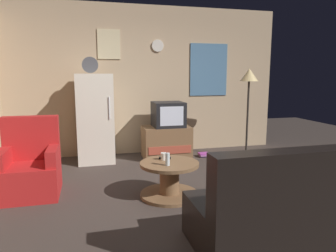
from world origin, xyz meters
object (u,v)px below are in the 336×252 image
at_px(crt_tv, 168,114).
at_px(coffee_table, 169,179).
at_px(couch, 292,211).
at_px(armchair, 31,168).
at_px(standing_lamp, 249,82).
at_px(tv_stand, 166,142).
at_px(mug_ceramic_white, 164,156).
at_px(book_stack, 204,155).
at_px(remote_control, 165,158).
at_px(fridge, 95,118).
at_px(wine_glass, 168,159).

distance_m(crt_tv, coffee_table, 1.92).
bearing_deg(crt_tv, couch, -84.42).
bearing_deg(armchair, couch, -37.52).
bearing_deg(standing_lamp, coffee_table, -141.41).
relative_size(tv_stand, crt_tv, 1.56).
distance_m(coffee_table, couch, 1.54).
bearing_deg(mug_ceramic_white, book_stack, 53.75).
distance_m(remote_control, book_stack, 1.90).
distance_m(fridge, tv_stand, 1.32).
distance_m(wine_glass, mug_ceramic_white, 0.25).
bearing_deg(couch, fridge, 116.27).
relative_size(tv_stand, armchair, 0.87).
bearing_deg(armchair, coffee_table, -16.98).
height_order(fridge, coffee_table, fridge).
height_order(mug_ceramic_white, armchair, armchair).
height_order(coffee_table, armchair, armchair).
relative_size(fridge, coffee_table, 2.46).
relative_size(standing_lamp, couch, 0.94).
distance_m(remote_control, couch, 1.70).
height_order(standing_lamp, armchair, standing_lamp).
height_order(coffee_table, book_stack, coffee_table).
xyz_separation_m(coffee_table, couch, (0.75, -1.34, 0.10)).
xyz_separation_m(wine_glass, remote_control, (0.04, 0.30, -0.06)).
distance_m(crt_tv, couch, 3.17).
bearing_deg(remote_control, book_stack, 69.36).
bearing_deg(fridge, tv_stand, -3.09).
bearing_deg(standing_lamp, mug_ceramic_white, -144.44).
relative_size(mug_ceramic_white, book_stack, 0.48).
xyz_separation_m(crt_tv, book_stack, (0.65, -0.11, -0.75)).
xyz_separation_m(crt_tv, armchair, (-2.10, -1.27, -0.45)).
bearing_deg(remote_control, armchair, -175.56).
bearing_deg(mug_ceramic_white, crt_tv, 73.69).
relative_size(remote_control, couch, 0.09).
bearing_deg(crt_tv, tv_stand, 178.34).
xyz_separation_m(tv_stand, wine_glass, (-0.47, -1.90, 0.22)).
bearing_deg(standing_lamp, wine_glass, -139.95).
height_order(mug_ceramic_white, remote_control, mug_ceramic_white).
distance_m(coffee_table, armchair, 1.74).
bearing_deg(fridge, crt_tv, -3.05).
distance_m(crt_tv, mug_ceramic_white, 1.75).
height_order(crt_tv, remote_control, crt_tv).
xyz_separation_m(tv_stand, couch, (0.34, -3.12, 0.03)).
xyz_separation_m(armchair, couch, (2.40, -1.85, -0.03)).
xyz_separation_m(coffee_table, armchair, (-1.66, 0.51, 0.12)).
distance_m(mug_ceramic_white, book_stack, 1.96).
bearing_deg(fridge, standing_lamp, -8.24).
height_order(remote_control, armchair, armchair).
relative_size(tv_stand, mug_ceramic_white, 9.33).
bearing_deg(coffee_table, crt_tv, 76.01).
bearing_deg(remote_control, mug_ceramic_white, -101.69).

